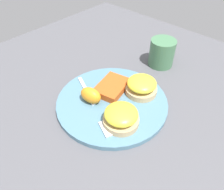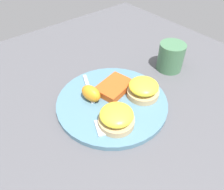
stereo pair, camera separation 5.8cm
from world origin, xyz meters
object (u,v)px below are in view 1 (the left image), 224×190
object	(u,v)px
sandwich_benedict_right	(142,86)
orange_wedge	(91,95)
fork	(95,107)
hashbrown_patty	(112,87)
cup	(162,53)
sandwich_benedict_left	(121,117)

from	to	relation	value
sandwich_benedict_right	orange_wedge	xyz separation A→B (m)	(-0.12, 0.08, -0.00)
sandwich_benedict_right	fork	world-z (taller)	sandwich_benedict_right
hashbrown_patty	fork	bearing A→B (deg)	-168.76
hashbrown_patty	cup	xyz separation A→B (m)	(0.22, -0.02, 0.02)
sandwich_benedict_left	fork	bearing A→B (deg)	94.43
orange_wedge	fork	distance (m)	0.03
sandwich_benedict_left	cup	world-z (taller)	cup
sandwich_benedict_left	orange_wedge	distance (m)	0.11
orange_wedge	sandwich_benedict_left	bearing A→B (deg)	-91.77
orange_wedge	cup	world-z (taller)	cup
cup	sandwich_benedict_right	bearing A→B (deg)	-164.73
hashbrown_patty	orange_wedge	distance (m)	0.08
sandwich_benedict_left	orange_wedge	world-z (taller)	sandwich_benedict_left
sandwich_benedict_right	fork	bearing A→B (deg)	158.54
sandwich_benedict_right	orange_wedge	size ratio (longest dim) A/B	1.47
sandwich_benedict_right	hashbrown_patty	distance (m)	0.08
fork	cup	bearing A→B (deg)	-0.68
hashbrown_patty	orange_wedge	world-z (taller)	orange_wedge
sandwich_benedict_left	fork	size ratio (longest dim) A/B	0.39
orange_wedge	fork	bearing A→B (deg)	-111.13
cup	hashbrown_patty	bearing A→B (deg)	174.78
sandwich_benedict_right	cup	xyz separation A→B (m)	(0.17, 0.05, 0.01)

